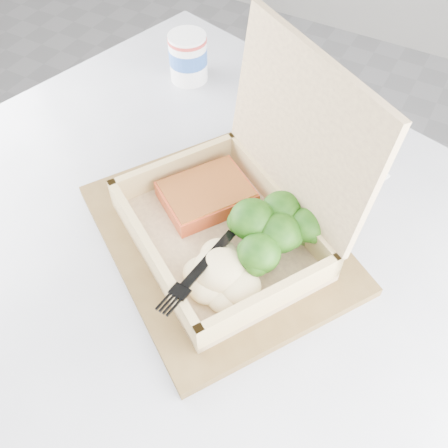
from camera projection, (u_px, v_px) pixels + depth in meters
The scene contains 9 objects.
cafe_table at pixel (180, 311), 0.79m from camera, with size 1.00×1.00×0.74m.
serving_tray at pixel (219, 237), 0.64m from camera, with size 0.33×0.26×0.01m, color brown.
takeout_container at pixel (245, 200), 0.59m from camera, with size 0.32×0.31×0.23m.
salmon_fillet at pixel (206, 195), 0.65m from camera, with size 0.08×0.11×0.02m, color #DB4C2A.
broccoli_pile at pixel (279, 238), 0.59m from camera, with size 0.13×0.13×0.05m, color #306616, non-canonical shape.
mashed_potatoes at pixel (219, 269), 0.57m from camera, with size 0.10×0.09×0.03m, color beige.
plastic_fork at pixel (218, 247), 0.57m from camera, with size 0.02×0.14×0.02m.
paper_cup at pixel (188, 56), 0.83m from camera, with size 0.06×0.06×0.08m.
receipt at pixel (334, 184), 0.70m from camera, with size 0.08×0.15×0.00m, color white.
Camera 1 is at (0.93, -0.16, 1.25)m, focal length 40.00 mm.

